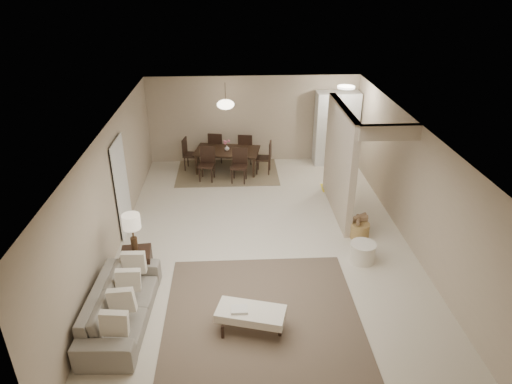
{
  "coord_description": "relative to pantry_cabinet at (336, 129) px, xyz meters",
  "views": [
    {
      "loc": [
        -0.59,
        -8.17,
        5.19
      ],
      "look_at": [
        -0.15,
        0.19,
        1.05
      ],
      "focal_mm": 32.0,
      "sensor_mm": 36.0,
      "label": 1
    }
  ],
  "objects": [
    {
      "name": "round_pouf",
      "position": [
        -0.47,
        -5.01,
        -0.86
      ],
      "size": [
        0.5,
        0.5,
        0.39
      ],
      "primitive_type": "cylinder",
      "color": "beige",
      "rests_on": "floor"
    },
    {
      "name": "sofa",
      "position": [
        -4.8,
        -6.47,
        -0.72
      ],
      "size": [
        2.27,
        0.97,
        0.65
      ],
      "primitive_type": "imported",
      "rotation": [
        0.0,
        0.0,
        1.52
      ],
      "color": "gray",
      "rests_on": "floor"
    },
    {
      "name": "vase",
      "position": [
        -3.12,
        -0.45,
        -0.36
      ],
      "size": [
        0.17,
        0.17,
        0.15
      ],
      "primitive_type": "imported",
      "rotation": [
        0.0,
        0.0,
        0.25
      ],
      "color": "white",
      "rests_on": "dining_table"
    },
    {
      "name": "dining_rug",
      "position": [
        -3.12,
        -0.45,
        -1.04
      ],
      "size": [
        2.8,
        2.1,
        0.01
      ],
      "primitive_type": "cube",
      "color": "#756748",
      "rests_on": "floor"
    },
    {
      "name": "back_wall",
      "position": [
        -2.35,
        0.35,
        0.2
      ],
      "size": [
        6.0,
        0.0,
        6.0
      ],
      "primitive_type": "plane",
      "rotation": [
        1.57,
        0.0,
        0.0
      ],
      "color": "tan",
      "rests_on": "floor"
    },
    {
      "name": "partition",
      "position": [
        -0.55,
        -2.9,
        0.2
      ],
      "size": [
        0.15,
        2.5,
        2.5
      ],
      "primitive_type": "cube",
      "color": "tan",
      "rests_on": "floor"
    },
    {
      "name": "right_wall",
      "position": [
        0.65,
        -4.15,
        0.2
      ],
      "size": [
        0.0,
        9.0,
        9.0
      ],
      "primitive_type": "plane",
      "rotation": [
        1.57,
        0.0,
        -1.57
      ],
      "color": "tan",
      "rests_on": "floor"
    },
    {
      "name": "doorway",
      "position": [
        -5.32,
        -3.55,
        -0.03
      ],
      "size": [
        0.04,
        0.9,
        2.04
      ],
      "primitive_type": "cube",
      "color": "black",
      "rests_on": "floor"
    },
    {
      "name": "floor",
      "position": [
        -2.35,
        -4.15,
        -1.05
      ],
      "size": [
        9.0,
        9.0,
        0.0
      ],
      "primitive_type": "plane",
      "color": "beige",
      "rests_on": "ground"
    },
    {
      "name": "wicker_basket",
      "position": [
        -0.3,
        -4.15,
        -0.88
      ],
      "size": [
        0.43,
        0.43,
        0.34
      ],
      "primitive_type": "cylinder",
      "rotation": [
        0.0,
        0.0,
        0.08
      ],
      "color": "olive",
      "rests_on": "floor"
    },
    {
      "name": "ottoman_bench",
      "position": [
        -2.73,
        -6.77,
        -0.74
      ],
      "size": [
        1.16,
        0.76,
        0.38
      ],
      "rotation": [
        0.0,
        0.0,
        -0.27
      ],
      "color": "beige",
      "rests_on": "living_rug"
    },
    {
      "name": "left_wall",
      "position": [
        -5.35,
        -4.15,
        0.2
      ],
      "size": [
        0.0,
        9.0,
        9.0
      ],
      "primitive_type": "plane",
      "rotation": [
        1.57,
        0.0,
        1.57
      ],
      "color": "tan",
      "rests_on": "floor"
    },
    {
      "name": "living_rug",
      "position": [
        -2.53,
        -6.47,
        -1.04
      ],
      "size": [
        3.2,
        3.2,
        0.01
      ],
      "primitive_type": "cube",
      "color": "brown",
      "rests_on": "floor"
    },
    {
      "name": "dining_table",
      "position": [
        -3.12,
        -0.45,
        -0.74
      ],
      "size": [
        1.91,
        1.27,
        0.62
      ],
      "primitive_type": "imported",
      "rotation": [
        0.0,
        0.0,
        -0.17
      ],
      "color": "black",
      "rests_on": "dining_rug"
    },
    {
      "name": "pendant_light",
      "position": [
        -3.12,
        -0.45,
        0.87
      ],
      "size": [
        0.46,
        0.46,
        0.71
      ],
      "color": "#48321F",
      "rests_on": "ceiling"
    },
    {
      "name": "yellow_mat",
      "position": [
        -0.26,
        -1.72,
        -1.04
      ],
      "size": [
        0.82,
        0.52,
        0.01
      ],
      "primitive_type": "cube",
      "rotation": [
        0.0,
        0.0,
        -0.04
      ],
      "color": "yellow",
      "rests_on": "floor"
    },
    {
      "name": "ceiling",
      "position": [
        -2.35,
        -4.15,
        1.45
      ],
      "size": [
        9.0,
        9.0,
        0.0
      ],
      "primitive_type": "plane",
      "rotation": [
        3.14,
        0.0,
        0.0
      ],
      "color": "white",
      "rests_on": "back_wall"
    },
    {
      "name": "flush_light",
      "position": [
        -0.05,
        -0.95,
        1.41
      ],
      "size": [
        0.44,
        0.44,
        0.05
      ],
      "primitive_type": "cylinder",
      "color": "white",
      "rests_on": "ceiling"
    },
    {
      "name": "table_lamp",
      "position": [
        -4.75,
        -5.33,
        0.09
      ],
      "size": [
        0.32,
        0.32,
        0.76
      ],
      "color": "#48321F",
      "rests_on": "side_table"
    },
    {
      "name": "side_table",
      "position": [
        -4.75,
        -5.33,
        -0.76
      ],
      "size": [
        0.58,
        0.58,
        0.58
      ],
      "primitive_type": "cube",
      "rotation": [
        0.0,
        0.0,
        0.1
      ],
      "color": "black",
      "rests_on": "floor"
    },
    {
      "name": "pantry_cabinet",
      "position": [
        0.0,
        0.0,
        0.0
      ],
      "size": [
        1.2,
        0.55,
        2.1
      ],
      "primitive_type": "cube",
      "color": "silver",
      "rests_on": "floor"
    },
    {
      "name": "dining_chairs",
      "position": [
        -3.12,
        -0.45,
        -0.59
      ],
      "size": [
        2.48,
        1.96,
        0.91
      ],
      "color": "black",
      "rests_on": "dining_rug"
    }
  ]
}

